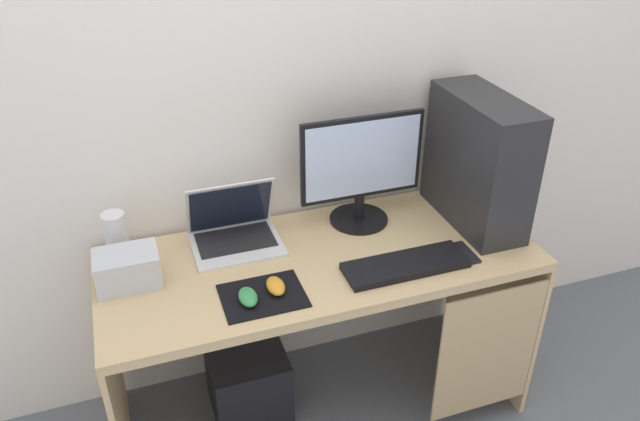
{
  "coord_description": "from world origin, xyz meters",
  "views": [
    {
      "loc": [
        -0.58,
        -1.66,
        1.94
      ],
      "look_at": [
        0.0,
        0.0,
        0.91
      ],
      "focal_mm": 34.78,
      "sensor_mm": 36.0,
      "label": 1
    }
  ],
  "objects_px": {
    "projector": "(128,269)",
    "mouse_right": "(248,297)",
    "keyboard": "(406,265)",
    "subwoofer": "(248,381)",
    "cell_phone": "(463,253)",
    "laptop": "(234,231)",
    "monitor": "(361,170)",
    "mouse_left": "(276,286)",
    "speaker": "(116,236)",
    "pc_tower": "(479,161)"
  },
  "relations": [
    {
      "from": "projector",
      "to": "mouse_right",
      "type": "xyz_separation_m",
      "value": [
        0.34,
        -0.22,
        -0.04
      ]
    },
    {
      "from": "keyboard",
      "to": "subwoofer",
      "type": "relative_size",
      "value": 1.46
    },
    {
      "from": "cell_phone",
      "to": "laptop",
      "type": "bearing_deg",
      "value": 155.05
    },
    {
      "from": "monitor",
      "to": "mouse_right",
      "type": "distance_m",
      "value": 0.64
    },
    {
      "from": "projector",
      "to": "mouse_left",
      "type": "distance_m",
      "value": 0.47
    },
    {
      "from": "mouse_left",
      "to": "mouse_right",
      "type": "bearing_deg",
      "value": -165.26
    },
    {
      "from": "projector",
      "to": "mouse_right",
      "type": "bearing_deg",
      "value": -33.18
    },
    {
      "from": "projector",
      "to": "cell_phone",
      "type": "bearing_deg",
      "value": -10.8
    },
    {
      "from": "speaker",
      "to": "keyboard",
      "type": "height_order",
      "value": "speaker"
    },
    {
      "from": "laptop",
      "to": "mouse_right",
      "type": "height_order",
      "value": "laptop"
    },
    {
      "from": "mouse_left",
      "to": "cell_phone",
      "type": "distance_m",
      "value": 0.66
    },
    {
      "from": "monitor",
      "to": "cell_phone",
      "type": "bearing_deg",
      "value": -51.87
    },
    {
      "from": "speaker",
      "to": "mouse_right",
      "type": "bearing_deg",
      "value": -46.83
    },
    {
      "from": "projector",
      "to": "subwoofer",
      "type": "height_order",
      "value": "projector"
    },
    {
      "from": "laptop",
      "to": "mouse_left",
      "type": "height_order",
      "value": "laptop"
    },
    {
      "from": "pc_tower",
      "to": "laptop",
      "type": "bearing_deg",
      "value": 171.31
    },
    {
      "from": "speaker",
      "to": "cell_phone",
      "type": "height_order",
      "value": "speaker"
    },
    {
      "from": "mouse_left",
      "to": "monitor",
      "type": "bearing_deg",
      "value": 36.75
    },
    {
      "from": "projector",
      "to": "pc_tower",
      "type": "bearing_deg",
      "value": -0.3
    },
    {
      "from": "keyboard",
      "to": "projector",
      "type": "bearing_deg",
      "value": 166.18
    },
    {
      "from": "cell_phone",
      "to": "mouse_right",
      "type": "bearing_deg",
      "value": -179.15
    },
    {
      "from": "mouse_left",
      "to": "subwoofer",
      "type": "bearing_deg",
      "value": 108.44
    },
    {
      "from": "mouse_left",
      "to": "mouse_right",
      "type": "distance_m",
      "value": 0.1
    },
    {
      "from": "monitor",
      "to": "pc_tower",
      "type": "bearing_deg",
      "value": -16.32
    },
    {
      "from": "pc_tower",
      "to": "keyboard",
      "type": "bearing_deg",
      "value": -150.84
    },
    {
      "from": "mouse_right",
      "to": "monitor",
      "type": "bearing_deg",
      "value": 33.26
    },
    {
      "from": "keyboard",
      "to": "mouse_left",
      "type": "height_order",
      "value": "mouse_left"
    },
    {
      "from": "monitor",
      "to": "laptop",
      "type": "distance_m",
      "value": 0.5
    },
    {
      "from": "monitor",
      "to": "speaker",
      "type": "height_order",
      "value": "monitor"
    },
    {
      "from": "laptop",
      "to": "cell_phone",
      "type": "bearing_deg",
      "value": -24.95
    },
    {
      "from": "pc_tower",
      "to": "cell_phone",
      "type": "height_order",
      "value": "pc_tower"
    },
    {
      "from": "pc_tower",
      "to": "projector",
      "type": "height_order",
      "value": "pc_tower"
    },
    {
      "from": "mouse_left",
      "to": "keyboard",
      "type": "bearing_deg",
      "value": -2.59
    },
    {
      "from": "projector",
      "to": "keyboard",
      "type": "distance_m",
      "value": 0.9
    },
    {
      "from": "keyboard",
      "to": "mouse_right",
      "type": "distance_m",
      "value": 0.54
    },
    {
      "from": "laptop",
      "to": "subwoofer",
      "type": "xyz_separation_m",
      "value": [
        -0.01,
        -0.1,
        -0.63
      ]
    },
    {
      "from": "speaker",
      "to": "laptop",
      "type": "bearing_deg",
      "value": -4.75
    },
    {
      "from": "pc_tower",
      "to": "mouse_left",
      "type": "relative_size",
      "value": 4.99
    },
    {
      "from": "speaker",
      "to": "subwoofer",
      "type": "height_order",
      "value": "speaker"
    },
    {
      "from": "projector",
      "to": "monitor",
      "type": "bearing_deg",
      "value": 7.58
    },
    {
      "from": "subwoofer",
      "to": "projector",
      "type": "bearing_deg",
      "value": -176.24
    },
    {
      "from": "laptop",
      "to": "mouse_right",
      "type": "distance_m",
      "value": 0.35
    },
    {
      "from": "speaker",
      "to": "mouse_left",
      "type": "relative_size",
      "value": 1.8
    },
    {
      "from": "monitor",
      "to": "mouse_right",
      "type": "relative_size",
      "value": 4.75
    },
    {
      "from": "monitor",
      "to": "projector",
      "type": "bearing_deg",
      "value": -172.42
    },
    {
      "from": "monitor",
      "to": "laptop",
      "type": "relative_size",
      "value": 1.48
    },
    {
      "from": "speaker",
      "to": "pc_tower",
      "type": "bearing_deg",
      "value": -7.48
    },
    {
      "from": "pc_tower",
      "to": "keyboard",
      "type": "relative_size",
      "value": 1.14
    },
    {
      "from": "speaker",
      "to": "projector",
      "type": "height_order",
      "value": "speaker"
    },
    {
      "from": "keyboard",
      "to": "subwoofer",
      "type": "bearing_deg",
      "value": 155.16
    }
  ]
}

